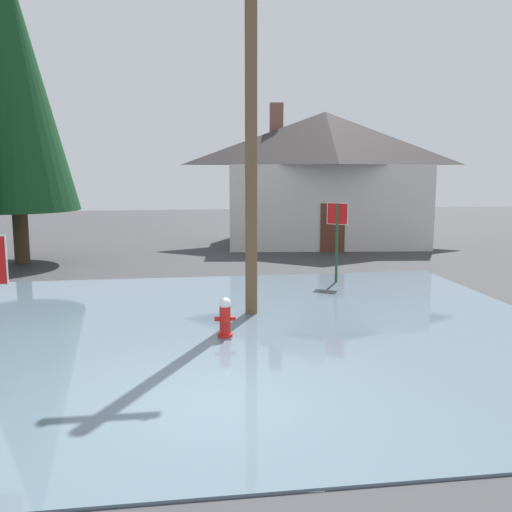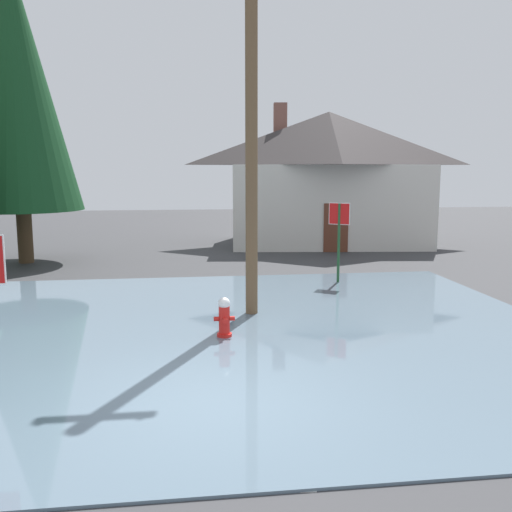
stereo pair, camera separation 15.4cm
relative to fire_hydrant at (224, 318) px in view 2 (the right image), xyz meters
name	(u,v)px [view 2 (the right image)]	position (x,y,z in m)	size (l,w,h in m)	color
ground_plane	(214,406)	(-0.40, -3.23, -0.47)	(80.00, 80.00, 0.10)	#38383A
flood_puddle	(238,331)	(0.33, 0.42, -0.40)	(13.93, 12.21, 0.04)	slate
lane_stop_bar	(144,488)	(-1.28, -5.38, -0.41)	(3.71, 0.30, 0.01)	silver
fire_hydrant	(224,318)	(0.00, 0.00, 0.00)	(0.43, 0.37, 0.85)	red
utility_pole	(251,110)	(0.78, 1.81, 4.30)	(1.60, 0.28, 9.07)	brown
stop_sign_far	(339,227)	(3.81, 5.15, 1.28)	(0.54, 0.38, 2.41)	#1E4C28
house	(328,176)	(5.76, 14.04, 2.64)	(9.68, 6.58, 6.35)	beige
pine_tree_far_center	(16,85)	(-6.47, 10.36, 5.87)	(4.28, 4.28, 10.69)	#4C3823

